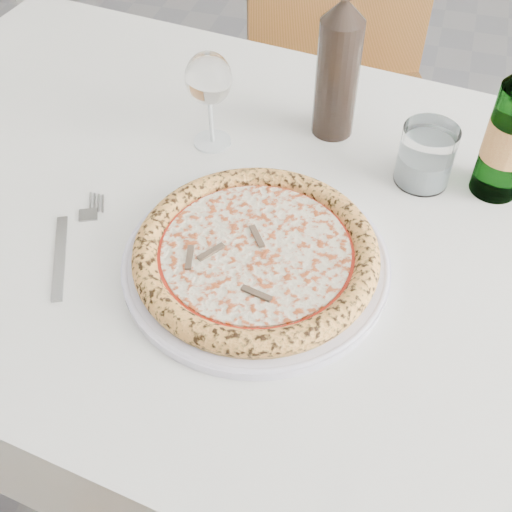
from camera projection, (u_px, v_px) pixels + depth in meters
The scene contains 9 objects.
floor at pixel (231, 468), 1.46m from camera, with size 5.00×6.00×0.02m, color slate.
dining_table at pixel (274, 257), 0.98m from camera, with size 1.57×1.05×0.76m.
chair_far at pixel (345, 76), 1.57m from camera, with size 0.60×0.60×0.93m.
plate at pixel (256, 262), 0.84m from camera, with size 0.35×0.35×0.02m.
pizza at pixel (256, 253), 0.83m from camera, with size 0.32×0.32×0.03m.
fork at pixel (69, 244), 0.88m from camera, with size 0.08×0.21×0.00m.
wine_glass at pixel (209, 81), 0.95m from camera, with size 0.07×0.07×0.16m.
tumbler at pixel (425, 159), 0.94m from camera, with size 0.08×0.08×0.09m.
wine_bottle at pixel (338, 67), 0.97m from camera, with size 0.07×0.07×0.27m.
Camera 1 is at (0.23, -0.59, 1.39)m, focal length 45.00 mm.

